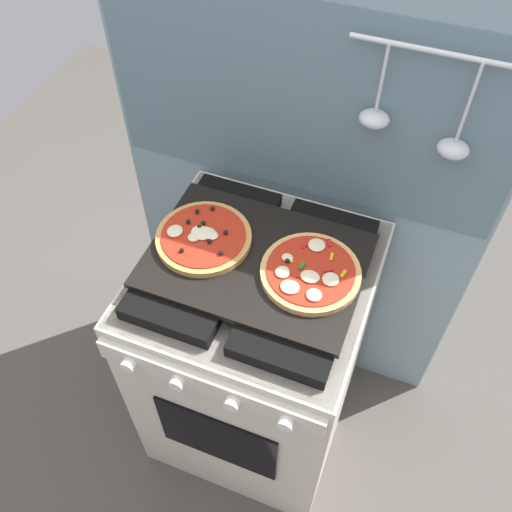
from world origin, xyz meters
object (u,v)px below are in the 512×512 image
at_px(baking_tray, 256,261).
at_px(pizza_right, 311,271).
at_px(stove, 256,352).
at_px(pizza_left, 203,237).

bearing_deg(baking_tray, pizza_right, 0.82).
height_order(stove, pizza_right, pizza_right).
bearing_deg(baking_tray, stove, -90.00).
distance_m(stove, baking_tray, 0.46).
relative_size(pizza_left, pizza_right, 1.00).
height_order(baking_tray, pizza_right, pizza_right).
relative_size(baking_tray, pizza_left, 2.19).
relative_size(baking_tray, pizza_right, 2.19).
distance_m(baking_tray, pizza_left, 0.15).
bearing_deg(pizza_right, baking_tray, -179.18).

